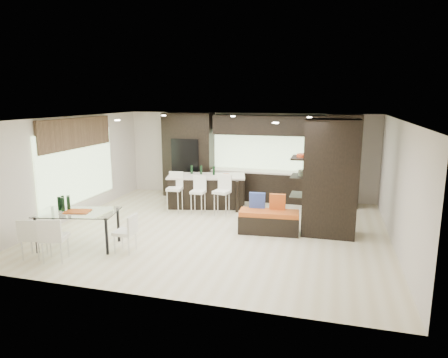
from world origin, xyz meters
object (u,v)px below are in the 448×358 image
(stool_left, at_px, (175,196))
(kitchen_island, at_px, (207,191))
(bench, at_px, (269,222))
(dining_table, at_px, (79,229))
(stool_right, at_px, (222,199))
(chair_near, at_px, (55,240))
(chair_end, at_px, (125,235))
(chair_far, at_px, (34,239))
(floor_vase, at_px, (316,203))
(stool_mid, at_px, (198,199))

(stool_left, bearing_deg, kitchen_island, 43.09)
(bench, bearing_deg, dining_table, -156.99)
(stool_right, bearing_deg, dining_table, -115.53)
(stool_right, distance_m, chair_near, 4.51)
(stool_right, relative_size, bench, 0.64)
(bench, bearing_deg, chair_end, -148.17)
(kitchen_island, relative_size, bench, 1.59)
(chair_far, bearing_deg, floor_vase, 21.13)
(stool_left, height_order, floor_vase, floor_vase)
(stool_right, relative_size, chair_near, 1.08)
(stool_mid, height_order, chair_near, stool_mid)
(stool_mid, distance_m, stool_right, 0.69)
(stool_right, height_order, chair_near, stool_right)
(stool_mid, height_order, floor_vase, floor_vase)
(dining_table, bearing_deg, chair_near, -102.33)
(dining_table, bearing_deg, chair_far, -136.62)
(stool_mid, height_order, chair_end, stool_mid)
(stool_left, distance_m, stool_right, 1.38)
(kitchen_island, distance_m, chair_end, 3.93)
(kitchen_island, xyz_separation_m, stool_left, (-0.69, -0.78, -0.02))
(kitchen_island, bearing_deg, bench, -54.73)
(dining_table, xyz_separation_m, chair_end, (1.10, 0.00, -0.02))
(floor_vase, bearing_deg, chair_end, -145.25)
(kitchen_island, bearing_deg, chair_near, -122.75)
(stool_mid, xyz_separation_m, stool_right, (0.69, -0.01, 0.03))
(kitchen_island, relative_size, chair_near, 2.69)
(stool_mid, bearing_deg, floor_vase, -8.93)
(kitchen_island, distance_m, chair_near, 4.93)
(chair_near, bearing_deg, chair_far, 162.29)
(stool_left, bearing_deg, bench, -26.85)
(stool_left, bearing_deg, chair_near, -109.08)
(floor_vase, relative_size, chair_end, 1.74)
(stool_left, relative_size, stool_right, 1.00)
(stool_right, height_order, floor_vase, floor_vase)
(chair_near, bearing_deg, stool_mid, 51.49)
(bench, relative_size, chair_far, 1.82)
(kitchen_island, xyz_separation_m, stool_right, (0.69, -0.78, -0.01))
(dining_table, distance_m, chair_end, 1.10)
(bench, distance_m, dining_table, 4.29)
(stool_left, height_order, chair_near, stool_left)
(stool_right, xyz_separation_m, dining_table, (-2.31, -3.11, -0.06))
(bench, bearing_deg, chair_far, -152.20)
(chair_far, bearing_deg, dining_table, 44.84)
(floor_vase, bearing_deg, chair_far, -148.00)
(kitchen_island, height_order, stool_mid, kitchen_island)
(kitchen_island, xyz_separation_m, dining_table, (-1.62, -3.89, -0.07))
(kitchen_island, height_order, chair_far, kitchen_island)
(stool_mid, height_order, chair_far, stool_mid)
(bench, height_order, chair_near, chair_near)
(stool_left, distance_m, chair_far, 4.12)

